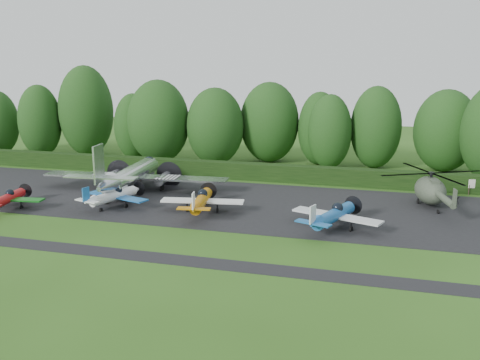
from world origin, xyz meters
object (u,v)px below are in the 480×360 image
(transport_plane, at_px, (130,176))
(helicopter, at_px, (430,188))
(light_plane_red, at_px, (7,199))
(light_plane_white, at_px, (114,196))
(light_plane_blue, at_px, (334,215))
(light_plane_orange, at_px, (202,200))

(transport_plane, bearing_deg, helicopter, 10.35)
(light_plane_red, height_order, light_plane_white, light_plane_white)
(light_plane_blue, bearing_deg, light_plane_red, 164.20)
(light_plane_red, xyz_separation_m, light_plane_blue, (30.99, 2.19, 0.20))
(light_plane_orange, distance_m, light_plane_blue, 12.58)
(light_plane_blue, bearing_deg, helicopter, 30.10)
(light_plane_white, height_order, light_plane_orange, light_plane_orange)
(light_plane_red, bearing_deg, light_plane_orange, 19.56)
(light_plane_white, relative_size, helicopter, 0.60)
(transport_plane, bearing_deg, light_plane_orange, -23.40)
(light_plane_red, distance_m, light_plane_blue, 31.07)
(light_plane_red, bearing_deg, light_plane_blue, 12.05)
(transport_plane, relative_size, light_plane_red, 2.94)
(transport_plane, distance_m, light_plane_orange, 11.45)
(light_plane_red, xyz_separation_m, light_plane_white, (9.46, 3.60, 0.05))
(transport_plane, distance_m, light_plane_red, 12.53)
(transport_plane, xyz_separation_m, light_plane_blue, (22.54, -7.02, -0.59))
(transport_plane, xyz_separation_m, light_plane_red, (-8.46, -9.21, -0.78))
(light_plane_white, height_order, light_plane_blue, light_plane_blue)
(light_plane_orange, bearing_deg, light_plane_blue, 2.04)
(light_plane_orange, bearing_deg, helicopter, 31.17)
(light_plane_orange, bearing_deg, light_plane_white, -169.50)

